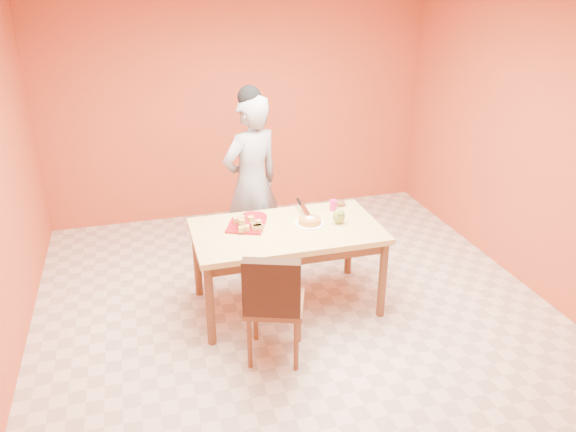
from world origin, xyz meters
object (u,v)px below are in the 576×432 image
object	(u,v)px
red_dinner_plate	(253,217)
egg_ornament	(339,216)
pastry_platter	(246,226)
checker_tin	(340,204)
dining_table	(287,238)
person	(252,183)
sponge_cake	(310,221)
magenta_glass	(333,205)
dining_chair	(275,302)

from	to	relation	value
red_dinner_plate	egg_ornament	distance (m)	0.76
pastry_platter	checker_tin	bearing A→B (deg)	13.39
dining_table	person	bearing A→B (deg)	97.71
sponge_cake	checker_tin	distance (m)	0.52
pastry_platter	red_dinner_plate	size ratio (longest dim) A/B	1.26
red_dinner_plate	magenta_glass	xyz separation A→B (m)	(0.74, -0.03, 0.04)
dining_table	checker_tin	distance (m)	0.72
person	sponge_cake	bearing A→B (deg)	88.06
red_dinner_plate	person	bearing A→B (deg)	78.75
dining_table	checker_tin	xyz separation A→B (m)	(0.62, 0.35, 0.11)
egg_ornament	magenta_glass	distance (m)	0.30
dining_table	checker_tin	size ratio (longest dim) A/B	16.19
dining_chair	checker_tin	distance (m)	1.40
dining_table	sponge_cake	xyz separation A→B (m)	(0.21, 0.03, 0.13)
dining_chair	magenta_glass	xyz separation A→B (m)	(0.80, 0.95, 0.32)
person	pastry_platter	world-z (taller)	person
sponge_cake	red_dinner_plate	bearing A→B (deg)	149.13
red_dinner_plate	sponge_cake	xyz separation A→B (m)	(0.44, -0.26, 0.03)
dining_table	egg_ornament	xyz separation A→B (m)	(0.46, -0.03, 0.16)
dining_table	pastry_platter	bearing A→B (deg)	159.06
dining_table	red_dinner_plate	bearing A→B (deg)	127.88
sponge_cake	magenta_glass	bearing A→B (deg)	38.16
red_dinner_plate	dining_chair	bearing A→B (deg)	-93.24
dining_table	dining_chair	distance (m)	0.76
dining_table	egg_ornament	world-z (taller)	egg_ornament
dining_table	dining_chair	bearing A→B (deg)	-112.40
dining_chair	red_dinner_plate	bearing A→B (deg)	106.88
checker_tin	magenta_glass	bearing A→B (deg)	-139.83
person	egg_ornament	world-z (taller)	person
dining_table	red_dinner_plate	world-z (taller)	red_dinner_plate
red_dinner_plate	egg_ornament	world-z (taller)	egg_ornament
dining_chair	red_dinner_plate	distance (m)	1.01
pastry_platter	magenta_glass	world-z (taller)	magenta_glass
dining_chair	pastry_platter	bearing A→B (deg)	113.34
dining_table	person	size ratio (longest dim) A/B	0.92
person	sponge_cake	distance (m)	0.89
pastry_platter	egg_ornament	size ratio (longest dim) A/B	2.23
red_dinner_plate	magenta_glass	world-z (taller)	magenta_glass
egg_ornament	checker_tin	xyz separation A→B (m)	(0.16, 0.38, -0.05)
dining_table	person	xyz separation A→B (m)	(-0.12, 0.85, 0.21)
person	pastry_platter	xyz separation A→B (m)	(-0.21, -0.73, -0.10)
magenta_glass	checker_tin	size ratio (longest dim) A/B	0.99
person	magenta_glass	distance (m)	0.86
dining_chair	sponge_cake	distance (m)	0.92
red_dinner_plate	pastry_platter	bearing A→B (deg)	-121.22
egg_ornament	checker_tin	size ratio (longest dim) A/B	1.39
dining_chair	person	xyz separation A→B (m)	(0.17, 1.53, 0.38)
pastry_platter	red_dinner_plate	world-z (taller)	pastry_platter
sponge_cake	magenta_glass	size ratio (longest dim) A/B	1.97
person	red_dinner_plate	xyz separation A→B (m)	(-0.11, -0.56, -0.10)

